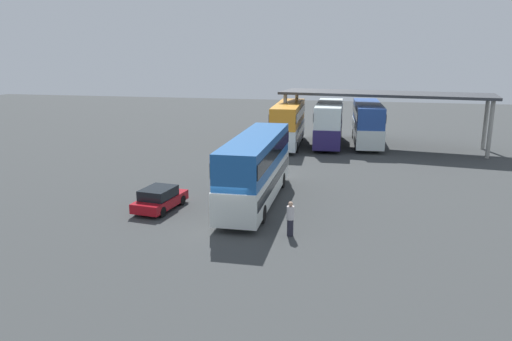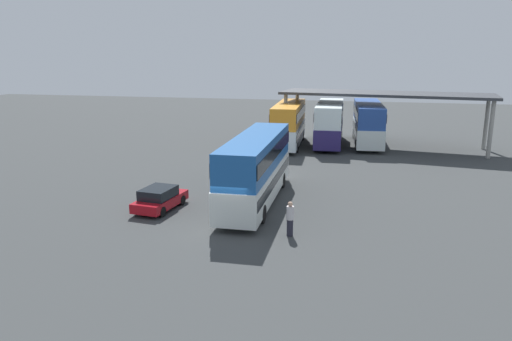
% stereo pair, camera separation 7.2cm
% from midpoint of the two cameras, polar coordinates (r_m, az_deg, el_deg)
% --- Properties ---
extents(ground_plane, '(140.00, 140.00, 0.00)m').
position_cam_midpoint_polar(ground_plane, '(25.55, -3.22, -6.81)').
color(ground_plane, '#393B3C').
extents(double_decker_main, '(2.60, 11.57, 4.11)m').
position_cam_midpoint_polar(double_decker_main, '(29.23, 0.07, 0.50)').
color(double_decker_main, silver).
rests_on(double_decker_main, ground_plane).
extents(parked_hatchback, '(2.18, 3.98, 1.35)m').
position_cam_midpoint_polar(parked_hatchback, '(28.77, -11.24, -3.27)').
color(parked_hatchback, '#A50E18').
rests_on(parked_hatchback, ground_plane).
extents(double_decker_near_canopy, '(2.86, 10.46, 4.16)m').
position_cam_midpoint_polar(double_decker_near_canopy, '(47.47, 3.95, 5.66)').
color(double_decker_near_canopy, white).
rests_on(double_decker_near_canopy, ground_plane).
extents(double_decker_mid_row, '(2.81, 10.12, 4.17)m').
position_cam_midpoint_polar(double_decker_mid_row, '(48.38, 8.73, 5.69)').
color(double_decker_mid_row, navy).
rests_on(double_decker_mid_row, ground_plane).
extents(double_decker_far_right, '(3.17, 10.95, 4.11)m').
position_cam_midpoint_polar(double_decker_far_right, '(49.55, 13.12, 5.65)').
color(double_decker_far_right, silver).
rests_on(double_decker_far_right, ground_plane).
extents(depot_canopy, '(20.13, 7.99, 5.26)m').
position_cam_midpoint_polar(depot_canopy, '(47.93, 15.05, 8.46)').
color(depot_canopy, '#33353A').
rests_on(depot_canopy, ground_plane).
extents(pedestrian_waiting, '(0.38, 0.38, 1.79)m').
position_cam_midpoint_polar(pedestrian_waiting, '(24.26, 4.13, -5.71)').
color(pedestrian_waiting, '#262633').
rests_on(pedestrian_waiting, ground_plane).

